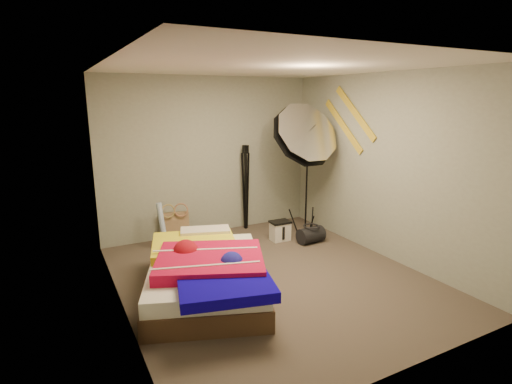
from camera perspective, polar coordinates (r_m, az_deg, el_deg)
floor at (r=5.05m, az=2.21°, el=-12.08°), size 4.00×4.00×0.00m
ceiling at (r=4.58m, az=2.50°, el=17.49°), size 4.00×4.00×0.00m
wall_back at (r=6.44m, az=-6.62°, el=5.04°), size 3.50×0.00×3.50m
wall_front at (r=3.14m, az=20.96°, el=-4.49°), size 3.50×0.00×3.50m
wall_left at (r=4.09m, az=-19.41°, el=-0.38°), size 0.00×4.00×4.00m
wall_right at (r=5.72m, az=17.73°, el=3.47°), size 0.00×4.00×4.00m
tote_bag at (r=6.36m, az=-11.50°, el=-4.81°), size 0.46×0.26×0.45m
wrapping_roll at (r=5.97m, az=-13.22°, el=-4.79°), size 0.15×0.21×0.70m
camera_case at (r=6.25m, az=3.46°, el=-5.63°), size 0.29×0.21×0.28m
duffel_bag at (r=6.19m, az=7.85°, el=-6.11°), size 0.42×0.27×0.25m
wall_stripe_upper at (r=6.08m, az=14.00°, el=10.88°), size 0.02×0.91×0.78m
wall_stripe_lower at (r=6.27m, az=12.37°, el=9.20°), size 0.02×0.91×0.78m
bed at (r=4.58m, az=-7.05°, el=-11.35°), size 1.78×2.19×0.53m
photo_umbrella at (r=6.17m, az=6.71°, el=7.83°), size 1.28×0.97×2.21m
camera_tripod at (r=6.63m, az=-1.48°, el=1.51°), size 0.09×0.09×1.42m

